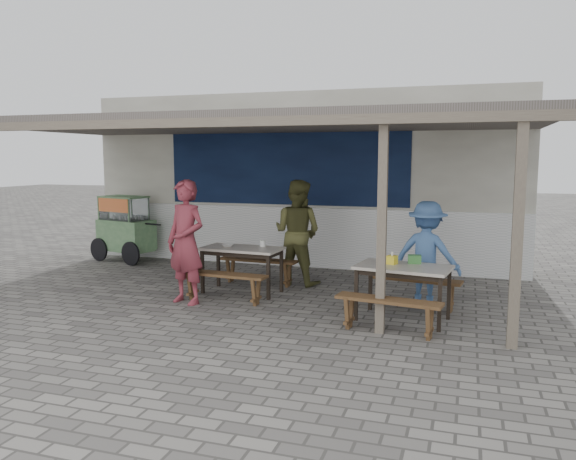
# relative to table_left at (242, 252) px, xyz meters

# --- Properties ---
(ground) EXTENTS (60.00, 60.00, 0.00)m
(ground) POSITION_rel_table_left_xyz_m (0.12, -0.52, -0.67)
(ground) COLOR slate
(ground) RESTS_ON ground
(back_wall) EXTENTS (9.00, 1.28, 3.50)m
(back_wall) POSITION_rel_table_left_xyz_m (0.12, 3.06, 1.05)
(back_wall) COLOR silver
(back_wall) RESTS_ON ground
(warung_roof) EXTENTS (9.00, 4.21, 2.81)m
(warung_roof) POSITION_rel_table_left_xyz_m (0.13, 0.38, 2.05)
(warung_roof) COLOR #615753
(warung_roof) RESTS_ON ground
(table_left) EXTENTS (1.32, 0.73, 0.75)m
(table_left) POSITION_rel_table_left_xyz_m (0.00, 0.00, 0.00)
(table_left) COLOR beige
(table_left) RESTS_ON ground
(bench_left_street) EXTENTS (1.40, 0.36, 0.45)m
(bench_left_street) POSITION_rel_table_left_xyz_m (-0.04, -0.65, -0.33)
(bench_left_street) COLOR brown
(bench_left_street) RESTS_ON ground
(bench_left_wall) EXTENTS (1.40, 0.36, 0.45)m
(bench_left_wall) POSITION_rel_table_left_xyz_m (0.04, 0.65, -0.33)
(bench_left_wall) COLOR brown
(bench_left_wall) RESTS_ON ground
(table_right) EXTENTS (1.33, 0.91, 0.75)m
(table_right) POSITION_rel_table_left_xyz_m (2.67, -0.77, 0.00)
(table_right) COLOR beige
(table_right) RESTS_ON ground
(bench_right_street) EXTENTS (1.36, 0.47, 0.45)m
(bench_right_street) POSITION_rel_table_left_xyz_m (2.57, -1.44, -0.34)
(bench_right_street) COLOR brown
(bench_right_street) RESTS_ON ground
(bench_right_wall) EXTENTS (1.36, 0.47, 0.45)m
(bench_right_wall) POSITION_rel_table_left_xyz_m (2.77, -0.09, -0.34)
(bench_right_wall) COLOR brown
(bench_right_wall) RESTS_ON ground
(vendor_cart) EXTENTS (1.79, 0.98, 1.39)m
(vendor_cart) POSITION_rel_table_left_xyz_m (-3.47, 1.88, 0.09)
(vendor_cart) COLOR #719966
(vendor_cart) RESTS_ON ground
(patron_street_side) EXTENTS (0.78, 0.62, 1.87)m
(patron_street_side) POSITION_rel_table_left_xyz_m (-0.55, -0.86, 0.27)
(patron_street_side) COLOR maroon
(patron_street_side) RESTS_ON ground
(patron_wall_side) EXTENTS (1.01, 0.86, 1.82)m
(patron_wall_side) POSITION_rel_table_left_xyz_m (0.66, 0.91, 0.24)
(patron_wall_side) COLOR #4C4C26
(patron_wall_side) RESTS_ON ground
(patron_right_table) EXTENTS (1.11, 0.78, 1.56)m
(patron_right_table) POSITION_rel_table_left_xyz_m (2.91, 0.10, 0.11)
(patron_right_table) COLOR #476DA7
(patron_right_table) RESTS_ON ground
(tissue_box) EXTENTS (0.15, 0.15, 0.12)m
(tissue_box) POSITION_rel_table_left_xyz_m (2.51, -0.69, 0.14)
(tissue_box) COLOR yellow
(tissue_box) RESTS_ON table_right
(donation_box) EXTENTS (0.19, 0.14, 0.12)m
(donation_box) POSITION_rel_table_left_xyz_m (2.80, -0.55, 0.14)
(donation_box) COLOR #3B7D37
(donation_box) RESTS_ON table_right
(condiment_jar) EXTENTS (0.09, 0.09, 0.10)m
(condiment_jar) POSITION_rel_table_left_xyz_m (0.28, 0.21, 0.13)
(condiment_jar) COLOR white
(condiment_jar) RESTS_ON table_left
(condiment_bowl) EXTENTS (0.23, 0.23, 0.04)m
(condiment_bowl) POSITION_rel_table_left_xyz_m (-0.25, 0.01, 0.10)
(condiment_bowl) COLOR white
(condiment_bowl) RESTS_ON table_left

